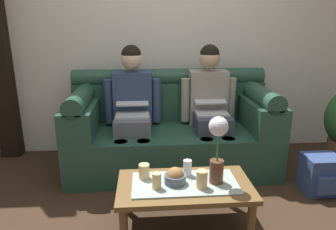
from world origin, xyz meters
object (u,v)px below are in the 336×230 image
(person_left, at_px, (133,104))
(cup_far_center, at_px, (144,171))
(couch, at_px, (171,130))
(coffee_table, at_px, (185,189))
(cup_near_left, at_px, (157,181))
(cup_near_right, at_px, (187,168))
(flower_vase, at_px, (218,145))
(backpack_right, at_px, (321,175))
(person_right, at_px, (210,103))
(snack_bowl, at_px, (175,177))
(cup_far_left, at_px, (202,179))

(person_left, height_order, cup_far_center, person_left)
(couch, relative_size, coffee_table, 2.13)
(couch, relative_size, cup_near_left, 18.12)
(couch, xyz_separation_m, cup_near_left, (-0.20, -1.10, 0.04))
(cup_near_right, bearing_deg, flower_vase, -32.34)
(couch, distance_m, cup_far_center, 1.00)
(coffee_table, bearing_deg, person_left, 110.25)
(person_left, height_order, flower_vase, person_left)
(cup_far_center, height_order, backpack_right, cup_far_center)
(cup_near_left, distance_m, backpack_right, 1.53)
(person_left, distance_m, flower_vase, 1.21)
(person_right, distance_m, coffee_table, 1.16)
(couch, bearing_deg, flower_vase, -78.35)
(couch, xyz_separation_m, snack_bowl, (-0.07, -1.04, 0.03))
(snack_bowl, bearing_deg, backpack_right, 16.82)
(flower_vase, height_order, cup_far_center, flower_vase)
(person_left, xyz_separation_m, flower_vase, (0.60, -1.05, -0.02))
(cup_near_left, relative_size, cup_far_left, 0.89)
(flower_vase, bearing_deg, cup_near_left, -173.25)
(person_left, xyz_separation_m, coffee_table, (0.38, -1.04, -0.36))
(coffee_table, distance_m, cup_near_right, 0.16)
(person_right, relative_size, cup_far_left, 9.91)
(cup_far_left, bearing_deg, coffee_table, 143.35)
(cup_near_left, relative_size, backpack_right, 0.33)
(cup_far_center, bearing_deg, flower_vase, -11.06)
(cup_near_left, bearing_deg, person_left, 99.54)
(cup_near_left, height_order, cup_far_center, cup_near_left)
(person_right, xyz_separation_m, snack_bowl, (-0.45, -1.04, -0.26))
(coffee_table, bearing_deg, person_right, 69.75)
(flower_vase, height_order, snack_bowl, flower_vase)
(cup_near_left, bearing_deg, cup_far_left, -3.10)
(snack_bowl, xyz_separation_m, cup_far_left, (0.17, -0.07, 0.02))
(snack_bowl, distance_m, cup_far_left, 0.19)
(cup_near_left, bearing_deg, flower_vase, 6.75)
(person_right, bearing_deg, couch, 179.62)
(snack_bowl, height_order, cup_far_left, cup_far_left)
(couch, distance_m, coffee_table, 1.04)
(person_right, bearing_deg, backpack_right, -37.09)
(cup_near_right, bearing_deg, snack_bowl, -132.88)
(snack_bowl, bearing_deg, flower_vase, -1.83)
(person_right, bearing_deg, cup_near_right, -110.60)
(coffee_table, distance_m, snack_bowl, 0.12)
(couch, height_order, flower_vase, couch)
(couch, distance_m, person_right, 0.48)
(flower_vase, distance_m, snack_bowl, 0.37)
(coffee_table, bearing_deg, couch, 90.00)
(cup_near_right, distance_m, cup_far_left, 0.20)
(cup_near_left, height_order, cup_near_right, cup_near_right)
(cup_near_left, bearing_deg, cup_far_center, 119.40)
(cup_far_center, bearing_deg, backpack_right, 11.41)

